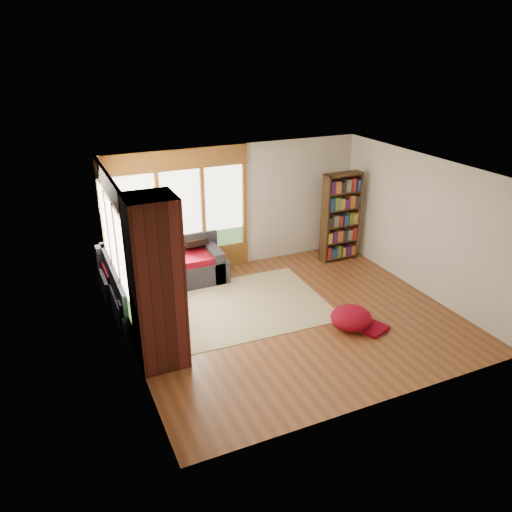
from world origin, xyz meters
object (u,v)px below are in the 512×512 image
object	(u,v)px
area_rug	(241,306)
dog_tan	(160,258)
sectional_sofa	(158,282)
bookshelf	(341,217)
pouf	(351,317)
brick_chimney	(156,284)
dog_brindle	(160,279)

from	to	relation	value
area_rug	dog_tan	size ratio (longest dim) A/B	2.81
sectional_sofa	bookshelf	world-z (taller)	bookshelf
sectional_sofa	dog_tan	world-z (taller)	dog_tan
sectional_sofa	area_rug	bearing A→B (deg)	-36.70
area_rug	pouf	bearing A→B (deg)	-45.63
pouf	dog_tan	size ratio (longest dim) A/B	0.65
bookshelf	dog_tan	size ratio (longest dim) A/B	1.80
sectional_sofa	pouf	bearing A→B (deg)	-41.21
brick_chimney	dog_tan	distance (m)	2.12
area_rug	dog_brindle	bearing A→B (deg)	173.46
pouf	dog_brindle	world-z (taller)	dog_brindle
dog_brindle	brick_chimney	bearing A→B (deg)	155.84
sectional_sofa	bookshelf	bearing A→B (deg)	2.76
bookshelf	dog_brindle	distance (m)	4.34
sectional_sofa	pouf	distance (m)	3.63
bookshelf	dog_tan	world-z (taller)	bookshelf
bookshelf	dog_brindle	world-z (taller)	bookshelf
brick_chimney	pouf	world-z (taller)	brick_chimney
brick_chimney	sectional_sofa	xyz separation A→B (m)	(0.45, 2.05, -1.00)
area_rug	bookshelf	distance (m)	3.18
pouf	dog_brindle	bearing A→B (deg)	150.40
pouf	sectional_sofa	bearing A→B (deg)	137.98
bookshelf	dog_tan	bearing A→B (deg)	-177.34
sectional_sofa	pouf	xyz separation A→B (m)	(2.70, -2.43, -0.10)
dog_tan	dog_brindle	xyz separation A→B (m)	(-0.20, -0.78, -0.05)
brick_chimney	bookshelf	size ratio (longest dim) A/B	1.34
dog_brindle	area_rug	bearing A→B (deg)	-106.25
pouf	dog_brindle	xyz separation A→B (m)	(-2.83, 1.61, 0.57)
sectional_sofa	dog_tan	distance (m)	0.52
bookshelf	dog_tan	xyz separation A→B (m)	(-4.02, -0.19, -0.16)
bookshelf	dog_brindle	size ratio (longest dim) A/B	2.15
pouf	dog_tan	distance (m)	3.60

